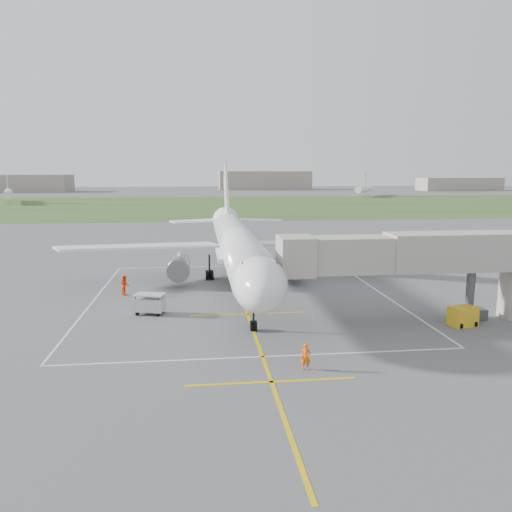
{
  "coord_description": "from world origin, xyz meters",
  "views": [
    {
      "loc": [
        -4.02,
        -50.96,
        12.06
      ],
      "look_at": [
        1.41,
        -4.0,
        4.0
      ],
      "focal_mm": 35.0,
      "sensor_mm": 36.0,
      "label": 1
    }
  ],
  "objects": [
    {
      "name": "ground",
      "position": [
        0.0,
        0.0,
        0.0
      ],
      "size": [
        700.0,
        700.0,
        0.0
      ],
      "primitive_type": "plane",
      "color": "#4F4F52",
      "rests_on": "ground"
    },
    {
      "name": "grass_strip",
      "position": [
        0.0,
        130.0,
        0.01
      ],
      "size": [
        700.0,
        120.0,
        0.02
      ],
      "primitive_type": "cube",
      "color": "#305123",
      "rests_on": "ground"
    },
    {
      "name": "apron_markings",
      "position": [
        0.0,
        -5.82,
        0.01
      ],
      "size": [
        28.2,
        60.0,
        0.01
      ],
      "color": "gold",
      "rests_on": "ground"
    },
    {
      "name": "airliner",
      "position": [
        -0.0,
        0.75,
        4.39
      ],
      "size": [
        38.93,
        46.75,
        13.52
      ],
      "color": "white",
      "rests_on": "ground"
    },
    {
      "name": "jet_bridge",
      "position": [
        15.72,
        -13.5,
        4.74
      ],
      "size": [
        23.4,
        5.0,
        7.2
      ],
      "color": "gray",
      "rests_on": "ground"
    },
    {
      "name": "gpu_unit",
      "position": [
        16.56,
        -15.16,
        0.76
      ],
      "size": [
        2.31,
        1.86,
        1.54
      ],
      "rotation": [
        0.0,
        0.0,
        0.24
      ],
      "color": "gold",
      "rests_on": "ground"
    },
    {
      "name": "baggage_cart",
      "position": [
        -8.3,
        -8.99,
        0.9
      ],
      "size": [
        2.84,
        2.16,
        1.75
      ],
      "rotation": [
        0.0,
        0.0,
        -0.29
      ],
      "color": "#B1B1B1",
      "rests_on": "ground"
    },
    {
      "name": "ramp_worker_nose",
      "position": [
        2.36,
        -22.44,
        0.82
      ],
      "size": [
        0.68,
        0.53,
        1.64
      ],
      "primitive_type": "imported",
      "rotation": [
        0.0,
        0.0,
        -0.26
      ],
      "color": "#FF5B08",
      "rests_on": "ground"
    },
    {
      "name": "ramp_worker_wing",
      "position": [
        -11.39,
        -1.82,
        0.97
      ],
      "size": [
        1.12,
        1.19,
        1.94
      ],
      "primitive_type": "imported",
      "rotation": [
        0.0,
        0.0,
        2.13
      ],
      "color": "#FF3A08",
      "rests_on": "ground"
    },
    {
      "name": "distant_hangars",
      "position": [
        -16.15,
        265.19,
        5.17
      ],
      "size": [
        345.0,
        49.0,
        12.0
      ],
      "color": "gray",
      "rests_on": "ground"
    },
    {
      "name": "distant_aircraft",
      "position": [
        0.3,
        167.86,
        3.59
      ],
      "size": [
        168.58,
        65.96,
        8.85
      ],
      "color": "white",
      "rests_on": "ground"
    }
  ]
}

